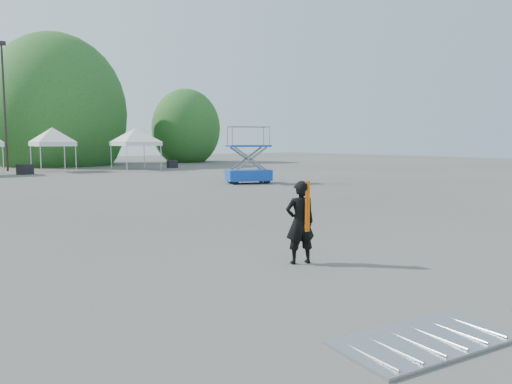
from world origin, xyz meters
TOP-DOWN VIEW (x-y plane):
  - ground at (0.00, 0.00)m, footprint 120.00×120.00m
  - light_pole_east at (3.00, 32.00)m, footprint 0.60×0.25m
  - tree_mid_e at (9.00, 39.00)m, footprint 5.12×5.12m
  - tree_far_e at (22.00, 37.00)m, footprint 3.84×3.84m
  - tent_f at (5.52, 28.97)m, footprint 3.86×3.86m
  - tent_g at (11.63, 27.67)m, footprint 4.46×4.46m
  - man at (0.39, -3.06)m, footprint 0.70×0.59m
  - scissor_lift at (10.71, 11.70)m, footprint 2.69×1.99m
  - barrier_left at (-1.15, -6.76)m, footprint 2.31×1.42m
  - crate_mid at (3.03, 27.15)m, footprint 1.10×0.98m
  - crate_east at (15.05, 27.81)m, footprint 0.91×0.77m

SIDE VIEW (x-z plane):
  - ground at x=0.00m, z-range 0.00..0.00m
  - barrier_left at x=-1.15m, z-range 0.00..0.07m
  - crate_east at x=15.05m, z-range 0.00..0.63m
  - crate_mid at x=3.03m, z-range 0.00..0.71m
  - man at x=0.39m, z-range 0.00..1.63m
  - scissor_lift at x=10.71m, z-range 0.01..3.14m
  - tent_f at x=5.52m, z-range 1.12..5.00m
  - tent_g at x=11.63m, z-range 1.12..5.00m
  - tree_far_e at x=22.00m, z-range 0.70..6.55m
  - tree_mid_e at x=9.00m, z-range 0.94..8.74m
  - light_pole_east at x=3.00m, z-range 0.62..10.42m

